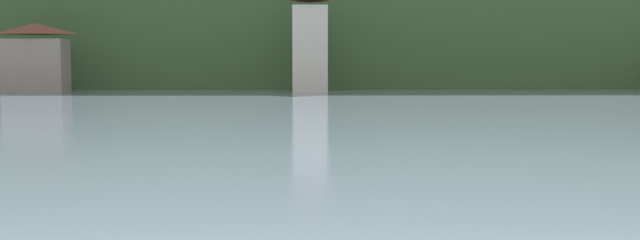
# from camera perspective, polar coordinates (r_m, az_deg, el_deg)

# --- Properties ---
(wooded_hillside) EXTENTS (352.00, 51.40, 42.47)m
(wooded_hillside) POSITION_cam_1_polar(r_m,az_deg,el_deg) (113.00, -6.86, 7.07)
(wooded_hillside) COLOR #38562D
(wooded_hillside) RESTS_ON ground_plane
(shore_building_west) EXTENTS (6.48, 3.36, 7.11)m
(shore_building_west) POSITION_cam_1_polar(r_m,az_deg,el_deg) (81.41, -21.12, 4.41)
(shore_building_west) COLOR gray
(shore_building_west) RESTS_ON ground_plane
(shore_building_westcentral) EXTENTS (3.77, 4.08, 10.73)m
(shore_building_westcentral) POSITION_cam_1_polar(r_m,az_deg,el_deg) (76.84, -0.78, 6.05)
(shore_building_westcentral) COLOR beige
(shore_building_westcentral) RESTS_ON ground_plane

